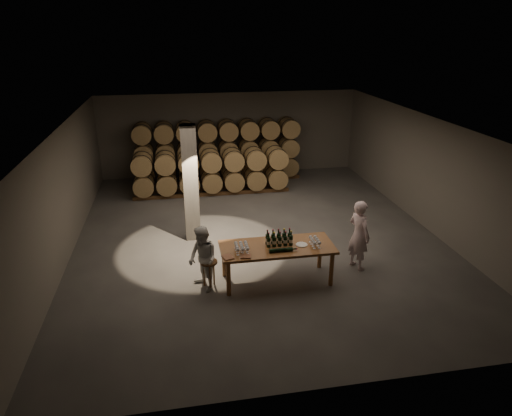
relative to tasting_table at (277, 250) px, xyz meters
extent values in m
plane|color=#494745|center=(0.00, 2.50, -0.80)|extent=(12.00, 12.00, 0.00)
plane|color=#605E59|center=(0.00, 2.50, 2.40)|extent=(12.00, 12.00, 0.00)
plane|color=slate|center=(0.00, 8.50, 0.80)|extent=(10.00, 0.00, 10.00)
plane|color=slate|center=(0.00, -3.50, 0.80)|extent=(10.00, 0.00, 10.00)
plane|color=slate|center=(-5.00, 2.50, 0.80)|extent=(0.00, 12.00, 12.00)
plane|color=slate|center=(5.00, 2.50, 0.80)|extent=(0.00, 12.00, 12.00)
cube|color=#69635B|center=(-1.80, 2.70, 0.80)|extent=(0.40, 0.40, 3.20)
cylinder|color=brown|center=(-1.18, -0.43, -0.38)|extent=(0.10, 0.10, 0.84)
cylinder|color=brown|center=(1.18, -0.43, -0.38)|extent=(0.10, 0.10, 0.84)
cylinder|color=brown|center=(-1.18, 0.43, -0.38)|extent=(0.10, 0.10, 0.84)
cylinder|color=brown|center=(1.18, 0.43, -0.38)|extent=(0.10, 0.10, 0.84)
cube|color=brown|center=(0.00, 0.00, 0.07)|extent=(2.60, 1.10, 0.06)
cube|color=#52321C|center=(-0.57, 7.40, -0.74)|extent=(6.26, 0.10, 0.12)
cube|color=#52321C|center=(-0.57, 8.00, -0.74)|extent=(6.26, 0.10, 0.12)
cylinder|color=olive|center=(-3.30, 7.70, -0.33)|extent=(0.70, 0.95, 0.70)
cylinder|color=black|center=(-3.30, 7.44, -0.33)|extent=(0.73, 0.04, 0.73)
cylinder|color=black|center=(-3.30, 7.96, -0.33)|extent=(0.73, 0.04, 0.73)
cylinder|color=olive|center=(-2.52, 7.70, -0.33)|extent=(0.70, 0.95, 0.70)
cylinder|color=black|center=(-2.52, 7.44, -0.33)|extent=(0.73, 0.04, 0.73)
cylinder|color=black|center=(-2.52, 7.96, -0.33)|extent=(0.73, 0.04, 0.73)
cylinder|color=olive|center=(-1.74, 7.70, -0.33)|extent=(0.70, 0.95, 0.70)
cylinder|color=black|center=(-1.74, 7.44, -0.33)|extent=(0.73, 0.04, 0.73)
cylinder|color=black|center=(-1.74, 7.96, -0.33)|extent=(0.73, 0.04, 0.73)
cylinder|color=olive|center=(-0.96, 7.70, -0.33)|extent=(0.70, 0.95, 0.70)
cylinder|color=black|center=(-0.96, 7.44, -0.33)|extent=(0.73, 0.04, 0.73)
cylinder|color=black|center=(-0.96, 7.96, -0.33)|extent=(0.73, 0.04, 0.73)
cylinder|color=olive|center=(-0.18, 7.70, -0.33)|extent=(0.70, 0.95, 0.70)
cylinder|color=black|center=(-0.18, 7.44, -0.33)|extent=(0.73, 0.04, 0.73)
cylinder|color=black|center=(-0.18, 7.96, -0.33)|extent=(0.73, 0.04, 0.73)
cylinder|color=olive|center=(0.60, 7.70, -0.33)|extent=(0.70, 0.95, 0.70)
cylinder|color=black|center=(0.60, 7.44, -0.33)|extent=(0.73, 0.04, 0.73)
cylinder|color=black|center=(0.60, 7.96, -0.33)|extent=(0.73, 0.04, 0.73)
cylinder|color=olive|center=(1.38, 7.70, -0.33)|extent=(0.70, 0.95, 0.70)
cylinder|color=black|center=(1.38, 7.44, -0.33)|extent=(0.73, 0.04, 0.73)
cylinder|color=black|center=(1.38, 7.96, -0.33)|extent=(0.73, 0.04, 0.73)
cylinder|color=olive|center=(2.16, 7.70, -0.33)|extent=(0.70, 0.95, 0.70)
cylinder|color=black|center=(2.16, 7.44, -0.33)|extent=(0.73, 0.04, 0.73)
cylinder|color=black|center=(2.16, 7.96, -0.33)|extent=(0.73, 0.04, 0.73)
cylinder|color=olive|center=(-3.30, 7.70, 0.41)|extent=(0.70, 0.95, 0.70)
cylinder|color=black|center=(-3.30, 7.44, 0.41)|extent=(0.73, 0.04, 0.73)
cylinder|color=black|center=(-3.30, 7.96, 0.41)|extent=(0.73, 0.04, 0.73)
cylinder|color=olive|center=(-2.52, 7.70, 0.41)|extent=(0.70, 0.95, 0.70)
cylinder|color=black|center=(-2.52, 7.44, 0.41)|extent=(0.73, 0.04, 0.73)
cylinder|color=black|center=(-2.52, 7.96, 0.41)|extent=(0.73, 0.04, 0.73)
cylinder|color=olive|center=(-1.74, 7.70, 0.41)|extent=(0.70, 0.95, 0.70)
cylinder|color=black|center=(-1.74, 7.44, 0.41)|extent=(0.73, 0.04, 0.73)
cylinder|color=black|center=(-1.74, 7.96, 0.41)|extent=(0.73, 0.04, 0.73)
cylinder|color=olive|center=(-0.96, 7.70, 0.41)|extent=(0.70, 0.95, 0.70)
cylinder|color=black|center=(-0.96, 7.44, 0.41)|extent=(0.73, 0.04, 0.73)
cylinder|color=black|center=(-0.96, 7.96, 0.41)|extent=(0.73, 0.04, 0.73)
cylinder|color=olive|center=(-0.18, 7.70, 0.41)|extent=(0.70, 0.95, 0.70)
cylinder|color=black|center=(-0.18, 7.44, 0.41)|extent=(0.73, 0.04, 0.73)
cylinder|color=black|center=(-0.18, 7.96, 0.41)|extent=(0.73, 0.04, 0.73)
cylinder|color=olive|center=(0.60, 7.70, 0.41)|extent=(0.70, 0.95, 0.70)
cylinder|color=black|center=(0.60, 7.44, 0.41)|extent=(0.73, 0.04, 0.73)
cylinder|color=black|center=(0.60, 7.96, 0.41)|extent=(0.73, 0.04, 0.73)
cylinder|color=olive|center=(1.38, 7.70, 0.41)|extent=(0.70, 0.95, 0.70)
cylinder|color=black|center=(1.38, 7.44, 0.41)|extent=(0.73, 0.04, 0.73)
cylinder|color=black|center=(1.38, 7.96, 0.41)|extent=(0.73, 0.04, 0.73)
cylinder|color=olive|center=(2.16, 7.70, 0.41)|extent=(0.70, 0.95, 0.70)
cylinder|color=black|center=(2.16, 7.44, 0.41)|extent=(0.73, 0.04, 0.73)
cylinder|color=black|center=(2.16, 7.96, 0.41)|extent=(0.73, 0.04, 0.73)
cylinder|color=olive|center=(-3.30, 7.70, 1.15)|extent=(0.70, 0.95, 0.70)
cylinder|color=black|center=(-3.30, 7.44, 1.15)|extent=(0.73, 0.04, 0.73)
cylinder|color=black|center=(-3.30, 7.96, 1.15)|extent=(0.73, 0.04, 0.73)
cylinder|color=olive|center=(-2.52, 7.70, 1.15)|extent=(0.70, 0.95, 0.70)
cylinder|color=black|center=(-2.52, 7.44, 1.15)|extent=(0.73, 0.04, 0.73)
cylinder|color=black|center=(-2.52, 7.96, 1.15)|extent=(0.73, 0.04, 0.73)
cylinder|color=olive|center=(-1.74, 7.70, 1.15)|extent=(0.70, 0.95, 0.70)
cylinder|color=black|center=(-1.74, 7.44, 1.15)|extent=(0.73, 0.04, 0.73)
cylinder|color=black|center=(-1.74, 7.96, 1.15)|extent=(0.73, 0.04, 0.73)
cylinder|color=olive|center=(-0.96, 7.70, 1.15)|extent=(0.70, 0.95, 0.70)
cylinder|color=black|center=(-0.96, 7.44, 1.15)|extent=(0.73, 0.04, 0.73)
cylinder|color=black|center=(-0.96, 7.96, 1.15)|extent=(0.73, 0.04, 0.73)
cylinder|color=olive|center=(-0.18, 7.70, 1.15)|extent=(0.70, 0.95, 0.70)
cylinder|color=black|center=(-0.18, 7.44, 1.15)|extent=(0.73, 0.04, 0.73)
cylinder|color=black|center=(-0.18, 7.96, 1.15)|extent=(0.73, 0.04, 0.73)
cylinder|color=olive|center=(0.60, 7.70, 1.15)|extent=(0.70, 0.95, 0.70)
cylinder|color=black|center=(0.60, 7.44, 1.15)|extent=(0.73, 0.04, 0.73)
cylinder|color=black|center=(0.60, 7.96, 1.15)|extent=(0.73, 0.04, 0.73)
cylinder|color=olive|center=(1.38, 7.70, 1.15)|extent=(0.70, 0.95, 0.70)
cylinder|color=black|center=(1.38, 7.44, 1.15)|extent=(0.73, 0.04, 0.73)
cylinder|color=black|center=(1.38, 7.96, 1.15)|extent=(0.73, 0.04, 0.73)
cylinder|color=olive|center=(2.16, 7.70, 1.15)|extent=(0.70, 0.95, 0.70)
cylinder|color=black|center=(2.16, 7.44, 1.15)|extent=(0.73, 0.04, 0.73)
cylinder|color=black|center=(2.16, 7.96, 1.15)|extent=(0.73, 0.04, 0.73)
cube|color=#52321C|center=(-0.96, 6.00, -0.74)|extent=(5.48, 0.10, 0.12)
cube|color=#52321C|center=(-0.96, 6.60, -0.74)|extent=(5.48, 0.10, 0.12)
cylinder|color=olive|center=(-3.30, 6.30, -0.33)|extent=(0.70, 0.95, 0.70)
cylinder|color=black|center=(-3.30, 6.04, -0.33)|extent=(0.73, 0.04, 0.73)
cylinder|color=black|center=(-3.30, 6.56, -0.33)|extent=(0.73, 0.04, 0.73)
cylinder|color=olive|center=(-2.52, 6.30, -0.33)|extent=(0.70, 0.95, 0.70)
cylinder|color=black|center=(-2.52, 6.04, -0.33)|extent=(0.73, 0.04, 0.73)
cylinder|color=black|center=(-2.52, 6.56, -0.33)|extent=(0.73, 0.04, 0.73)
cylinder|color=olive|center=(-1.74, 6.30, -0.33)|extent=(0.70, 0.95, 0.70)
cylinder|color=black|center=(-1.74, 6.04, -0.33)|extent=(0.73, 0.04, 0.73)
cylinder|color=black|center=(-1.74, 6.56, -0.33)|extent=(0.73, 0.04, 0.73)
cylinder|color=olive|center=(-0.96, 6.30, -0.33)|extent=(0.70, 0.95, 0.70)
cylinder|color=black|center=(-0.96, 6.04, -0.33)|extent=(0.73, 0.04, 0.73)
cylinder|color=black|center=(-0.96, 6.56, -0.33)|extent=(0.73, 0.04, 0.73)
cylinder|color=olive|center=(-0.18, 6.30, -0.33)|extent=(0.70, 0.95, 0.70)
cylinder|color=black|center=(-0.18, 6.04, -0.33)|extent=(0.73, 0.04, 0.73)
cylinder|color=black|center=(-0.18, 6.56, -0.33)|extent=(0.73, 0.04, 0.73)
cylinder|color=olive|center=(0.60, 6.30, -0.33)|extent=(0.70, 0.95, 0.70)
cylinder|color=black|center=(0.60, 6.04, -0.33)|extent=(0.73, 0.04, 0.73)
cylinder|color=black|center=(0.60, 6.56, -0.33)|extent=(0.73, 0.04, 0.73)
cylinder|color=olive|center=(1.38, 6.30, -0.33)|extent=(0.70, 0.95, 0.70)
cylinder|color=black|center=(1.38, 6.04, -0.33)|extent=(0.73, 0.04, 0.73)
cylinder|color=black|center=(1.38, 6.56, -0.33)|extent=(0.73, 0.04, 0.73)
cylinder|color=olive|center=(-3.30, 6.30, 0.41)|extent=(0.70, 0.95, 0.70)
cylinder|color=black|center=(-3.30, 6.04, 0.41)|extent=(0.73, 0.04, 0.73)
cylinder|color=black|center=(-3.30, 6.56, 0.41)|extent=(0.73, 0.04, 0.73)
cylinder|color=olive|center=(-2.52, 6.30, 0.41)|extent=(0.70, 0.95, 0.70)
cylinder|color=black|center=(-2.52, 6.04, 0.41)|extent=(0.73, 0.04, 0.73)
cylinder|color=black|center=(-2.52, 6.56, 0.41)|extent=(0.73, 0.04, 0.73)
cylinder|color=olive|center=(-1.74, 6.30, 0.41)|extent=(0.70, 0.95, 0.70)
cylinder|color=black|center=(-1.74, 6.04, 0.41)|extent=(0.73, 0.04, 0.73)
cylinder|color=black|center=(-1.74, 6.56, 0.41)|extent=(0.73, 0.04, 0.73)
cylinder|color=olive|center=(-0.96, 6.30, 0.41)|extent=(0.70, 0.95, 0.70)
cylinder|color=black|center=(-0.96, 6.04, 0.41)|extent=(0.73, 0.04, 0.73)
cylinder|color=black|center=(-0.96, 6.56, 0.41)|extent=(0.73, 0.04, 0.73)
cylinder|color=olive|center=(-0.18, 6.30, 0.41)|extent=(0.70, 0.95, 0.70)
cylinder|color=black|center=(-0.18, 6.04, 0.41)|extent=(0.73, 0.04, 0.73)
cylinder|color=black|center=(-0.18, 6.56, 0.41)|extent=(0.73, 0.04, 0.73)
cylinder|color=olive|center=(0.60, 6.30, 0.41)|extent=(0.70, 0.95, 0.70)
cylinder|color=black|center=(0.60, 6.04, 0.41)|extent=(0.73, 0.04, 0.73)
cylinder|color=black|center=(0.60, 6.56, 0.41)|extent=(0.73, 0.04, 0.73)
cylinder|color=olive|center=(1.38, 6.30, 0.41)|extent=(0.70, 0.95, 0.70)
cylinder|color=black|center=(1.38, 6.04, 0.41)|extent=(0.73, 0.04, 0.73)
cylinder|color=black|center=(1.38, 6.56, 0.41)|extent=(0.73, 0.04, 0.73)
cylinder|color=black|center=(-0.20, -0.01, 0.22)|extent=(0.09, 0.09, 0.24)
cylinder|color=silver|center=(-0.20, -0.01, 0.21)|extent=(0.09, 0.09, 0.08)
cylinder|color=black|center=(-0.20, -0.01, 0.39)|extent=(0.03, 0.03, 0.10)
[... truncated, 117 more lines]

